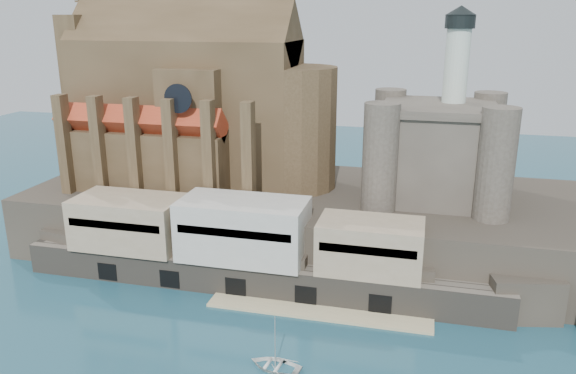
# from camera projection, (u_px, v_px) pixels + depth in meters

# --- Properties ---
(promontory) EXTENTS (100.00, 36.00, 10.00)m
(promontory) POSITION_uv_depth(u_px,v_px,m) (330.00, 222.00, 93.36)
(promontory) COLOR #2A251F
(promontory) RESTS_ON ground
(quay) EXTENTS (70.00, 12.00, 13.05)m
(quay) POSITION_uv_depth(u_px,v_px,m) (242.00, 247.00, 80.24)
(quay) COLOR #60584D
(quay) RESTS_ON ground
(church) EXTENTS (47.00, 25.93, 30.51)m
(church) POSITION_uv_depth(u_px,v_px,m) (197.00, 111.00, 96.21)
(church) COLOR #463520
(church) RESTS_ON promontory
(castle_keep) EXTENTS (21.20, 21.20, 29.30)m
(castle_keep) POSITION_uv_depth(u_px,v_px,m) (437.00, 147.00, 87.24)
(castle_keep) COLOR #494339
(castle_keep) RESTS_ON promontory
(boat_6) EXTENTS (1.87, 4.40, 5.97)m
(boat_6) POSITION_uv_depth(u_px,v_px,m) (275.00, 368.00, 62.92)
(boat_6) COLOR white
(boat_6) RESTS_ON ground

